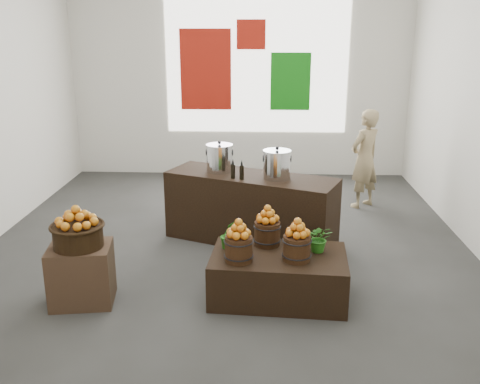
{
  "coord_description": "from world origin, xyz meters",
  "views": [
    {
      "loc": [
        0.43,
        -6.15,
        2.63
      ],
      "look_at": [
        0.18,
        -0.4,
        0.85
      ],
      "focal_mm": 40.0,
      "sensor_mm": 36.0,
      "label": 1
    }
  ],
  "objects_px": {
    "counter": "(251,209)",
    "stock_pot_left": "(220,159)",
    "stock_pot_center": "(277,165)",
    "display_table": "(278,276)",
    "wicker_basket": "(78,236)",
    "shopper": "(365,159)",
    "crate": "(82,274)"
  },
  "relations": [
    {
      "from": "wicker_basket",
      "to": "stock_pot_center",
      "type": "height_order",
      "value": "stock_pot_center"
    },
    {
      "from": "shopper",
      "to": "crate",
      "type": "bearing_deg",
      "value": 3.87
    },
    {
      "from": "stock_pot_left",
      "to": "stock_pot_center",
      "type": "distance_m",
      "value": 0.77
    },
    {
      "from": "wicker_basket",
      "to": "stock_pot_left",
      "type": "relative_size",
      "value": 1.44
    },
    {
      "from": "display_table",
      "to": "counter",
      "type": "bearing_deg",
      "value": 106.03
    },
    {
      "from": "counter",
      "to": "stock_pot_left",
      "type": "distance_m",
      "value": 0.74
    },
    {
      "from": "crate",
      "to": "stock_pot_center",
      "type": "relative_size",
      "value": 1.8
    },
    {
      "from": "wicker_basket",
      "to": "stock_pot_center",
      "type": "xyz_separation_m",
      "value": [
        1.94,
        1.53,
        0.33
      ]
    },
    {
      "from": "crate",
      "to": "stock_pot_left",
      "type": "distance_m",
      "value": 2.32
    },
    {
      "from": "display_table",
      "to": "stock_pot_left",
      "type": "bearing_deg",
      "value": 117.58
    },
    {
      "from": "counter",
      "to": "shopper",
      "type": "height_order",
      "value": "shopper"
    },
    {
      "from": "stock_pot_center",
      "to": "shopper",
      "type": "relative_size",
      "value": 0.22
    },
    {
      "from": "counter",
      "to": "shopper",
      "type": "distance_m",
      "value": 2.23
    },
    {
      "from": "counter",
      "to": "wicker_basket",
      "type": "bearing_deg",
      "value": -111.87
    },
    {
      "from": "counter",
      "to": "stock_pot_center",
      "type": "xyz_separation_m",
      "value": [
        0.31,
        -0.13,
        0.6
      ]
    },
    {
      "from": "counter",
      "to": "stock_pot_left",
      "type": "relative_size",
      "value": 6.47
    },
    {
      "from": "crate",
      "to": "wicker_basket",
      "type": "distance_m",
      "value": 0.4
    },
    {
      "from": "counter",
      "to": "stock_pot_center",
      "type": "height_order",
      "value": "stock_pot_center"
    },
    {
      "from": "wicker_basket",
      "to": "display_table",
      "type": "xyz_separation_m",
      "value": [
        1.94,
        0.18,
        -0.47
      ]
    },
    {
      "from": "display_table",
      "to": "crate",
      "type": "bearing_deg",
      "value": -170.62
    },
    {
      "from": "crate",
      "to": "stock_pot_left",
      "type": "xyz_separation_m",
      "value": [
        1.22,
        1.82,
        0.74
      ]
    },
    {
      "from": "display_table",
      "to": "shopper",
      "type": "relative_size",
      "value": 0.9
    },
    {
      "from": "stock_pot_left",
      "to": "shopper",
      "type": "xyz_separation_m",
      "value": [
        2.06,
        1.29,
        -0.29
      ]
    },
    {
      "from": "stock_pot_left",
      "to": "shopper",
      "type": "height_order",
      "value": "shopper"
    },
    {
      "from": "crate",
      "to": "wicker_basket",
      "type": "xyz_separation_m",
      "value": [
        0.0,
        0.0,
        0.4
      ]
    },
    {
      "from": "stock_pot_center",
      "to": "stock_pot_left",
      "type": "bearing_deg",
      "value": 157.42
    },
    {
      "from": "stock_pot_left",
      "to": "display_table",
      "type": "bearing_deg",
      "value": -66.38
    },
    {
      "from": "counter",
      "to": "shopper",
      "type": "xyz_separation_m",
      "value": [
        1.66,
        1.46,
        0.31
      ]
    },
    {
      "from": "display_table",
      "to": "stock_pot_left",
      "type": "height_order",
      "value": "stock_pot_left"
    },
    {
      "from": "crate",
      "to": "counter",
      "type": "height_order",
      "value": "counter"
    },
    {
      "from": "shopper",
      "to": "wicker_basket",
      "type": "bearing_deg",
      "value": 3.87
    },
    {
      "from": "counter",
      "to": "stock_pot_center",
      "type": "distance_m",
      "value": 0.69
    }
  ]
}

